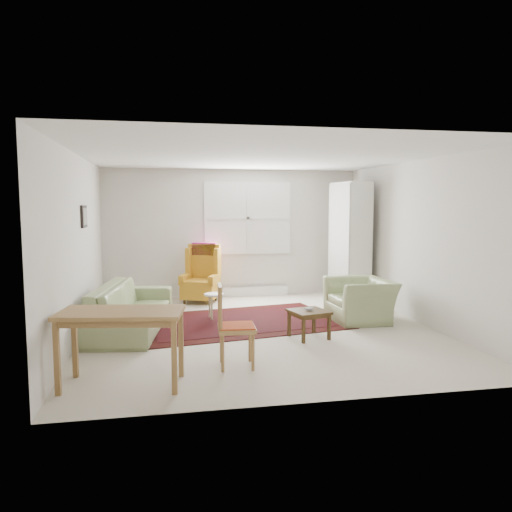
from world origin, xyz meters
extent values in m
cube|color=beige|center=(0.00, 0.00, 0.00)|extent=(5.00, 5.50, 0.01)
cube|color=white|center=(0.00, 0.00, 2.50)|extent=(5.00, 5.50, 0.01)
cube|color=silver|center=(0.00, 2.75, 1.25)|extent=(5.00, 0.04, 2.50)
cube|color=silver|center=(0.00, -2.75, 1.25)|extent=(5.00, 0.04, 2.50)
cube|color=silver|center=(-2.50, 0.00, 1.25)|extent=(0.04, 5.50, 2.50)
cube|color=silver|center=(2.50, 0.00, 1.25)|extent=(0.04, 5.50, 2.50)
cube|color=white|center=(0.30, 2.73, 1.55)|extent=(1.72, 0.06, 1.42)
cube|color=white|center=(0.30, 2.73, 1.55)|extent=(1.60, 0.02, 1.30)
cube|color=silver|center=(0.30, 2.67, 0.09)|extent=(1.60, 0.12, 0.18)
cube|color=black|center=(-2.48, 0.50, 1.65)|extent=(0.03, 0.42, 0.32)
cube|color=#998546|center=(-2.46, 0.50, 1.65)|extent=(0.01, 0.34, 0.24)
imported|color=#8A9966|center=(-1.84, 0.33, 0.46)|extent=(1.22, 2.38, 0.92)
imported|color=#8A9966|center=(1.66, 0.24, 0.39)|extent=(0.91, 1.04, 0.79)
camera|label=1|loc=(-1.41, -7.01, 1.83)|focal=35.00mm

